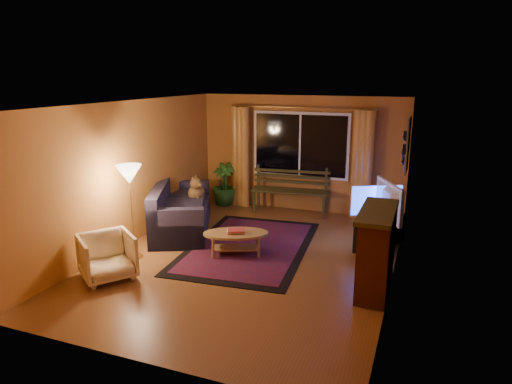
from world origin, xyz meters
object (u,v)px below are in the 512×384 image
(sofa, at_px, (182,207))
(floor_lamp, at_px, (132,212))
(armchair, at_px, (107,254))
(coffee_table, at_px, (236,243))
(bench, at_px, (290,202))
(tv_console, at_px, (380,232))

(sofa, xyz_separation_m, floor_lamp, (-0.05, -1.49, 0.32))
(armchair, relative_size, coffee_table, 0.69)
(bench, height_order, coffee_table, bench)
(floor_lamp, bearing_deg, armchair, -81.60)
(armchair, height_order, floor_lamp, floor_lamp)
(bench, xyz_separation_m, sofa, (-1.62, -1.80, 0.21))
(sofa, relative_size, coffee_table, 2.09)
(sofa, relative_size, armchair, 3.03)
(bench, height_order, armchair, armchair)
(coffee_table, bearing_deg, floor_lamp, -155.36)
(armchair, xyz_separation_m, coffee_table, (1.40, 1.51, -0.18))
(floor_lamp, relative_size, tv_console, 1.29)
(sofa, height_order, tv_console, sofa)
(sofa, xyz_separation_m, armchair, (0.07, -2.30, -0.08))
(bench, relative_size, tv_console, 1.38)
(bench, xyz_separation_m, tv_console, (2.05, -1.32, 0.00))
(floor_lamp, bearing_deg, sofa, 88.04)
(sofa, distance_m, tv_console, 3.71)
(armchair, xyz_separation_m, tv_console, (3.60, 2.78, -0.12))
(bench, distance_m, armchair, 4.38)
(bench, bearing_deg, sofa, -138.45)
(bench, relative_size, sofa, 0.74)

